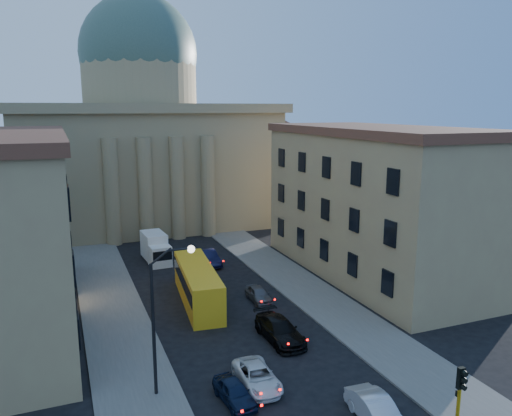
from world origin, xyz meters
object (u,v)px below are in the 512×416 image
Objects in this scene: car_right_near at (377,411)px; city_bus at (198,283)px; box_truck at (156,249)px; street_lamp at (162,309)px; car_left_near at (234,392)px; traffic_light at (459,400)px.

city_bus reaches higher than car_right_near.
street_lamp is at bearing -103.10° from box_truck.
car_left_near is at bearing -91.84° from city_bus.
city_bus is (2.04, 15.26, 1.07)m from car_left_near.
box_truck is at bearing 102.39° from traffic_light.
street_lamp reaches higher than box_truck.
traffic_light is at bearing -67.81° from city_bus.
box_truck is at bearing 100.79° from city_bus.
car_left_near is 0.83× the size of car_right_near.
city_bus is at bearing 106.40° from traffic_light.
car_left_near is (-8.80, 7.69, -1.96)m from traffic_light.
street_lamp is (-12.27, 10.00, 2.70)m from traffic_light.
street_lamp is at bearing 147.56° from car_right_near.
city_bus is at bearing 105.22° from car_right_near.
street_lamp is 26.61m from box_truck.
street_lamp reaches higher than city_bus.
street_lamp is 1.56× the size of box_truck.
traffic_light is 0.38× the size of city_bus.
box_truck is (-7.90, 35.96, -1.15)m from traffic_light.
city_bus is (-6.76, 22.95, -0.88)m from traffic_light.
street_lamp is 14.52m from city_bus.
box_truck is at bearing 82.54° from car_left_near.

